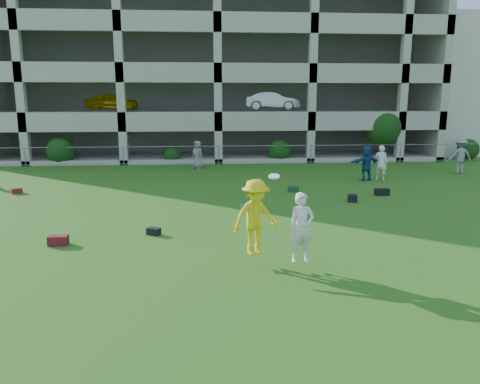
{
  "coord_description": "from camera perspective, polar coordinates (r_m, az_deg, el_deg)",
  "views": [
    {
      "loc": [
        -1.03,
        -10.77,
        4.2
      ],
      "look_at": [
        0.08,
        3.0,
        1.4
      ],
      "focal_mm": 35.0,
      "sensor_mm": 36.0,
      "label": 1
    }
  ],
  "objects": [
    {
      "name": "bag_red_f",
      "position": [
        23.05,
        -25.59,
        0.13
      ],
      "size": [
        0.53,
        0.49,
        0.24
      ],
      "primitive_type": "cube",
      "rotation": [
        0.0,
        0.0,
        0.62
      ],
      "color": "#5D1A10",
      "rests_on": "ground"
    },
    {
      "name": "parking_garage",
      "position": [
        38.52,
        -3.19,
        14.15
      ],
      "size": [
        30.0,
        14.0,
        12.0
      ],
      "color": "#9E998C",
      "rests_on": "ground"
    },
    {
      "name": "bystander_d",
      "position": [
        24.86,
        15.15,
        3.43
      ],
      "size": [
        1.75,
        1.03,
        1.8
      ],
      "primitive_type": "imported",
      "rotation": [
        0.0,
        0.0,
        3.46
      ],
      "color": "navy",
      "rests_on": "ground"
    },
    {
      "name": "ground",
      "position": [
        11.6,
        0.81,
        -9.77
      ],
      "size": [
        100.0,
        100.0,
        0.0
      ],
      "primitive_type": "plane",
      "color": "#235114",
      "rests_on": "ground"
    },
    {
      "name": "bag_red_a",
      "position": [
        14.58,
        -21.28,
        -5.52
      ],
      "size": [
        0.55,
        0.3,
        0.28
      ],
      "primitive_type": "cube",
      "rotation": [
        0.0,
        0.0,
        -0.01
      ],
      "color": "#52120E",
      "rests_on": "ground"
    },
    {
      "name": "bystander_e",
      "position": [
        25.23,
        16.8,
        3.45
      ],
      "size": [
        0.78,
        0.71,
        1.8
      ],
      "primitive_type": "imported",
      "rotation": [
        0.0,
        0.0,
        2.59
      ],
      "color": "white",
      "rests_on": "ground"
    },
    {
      "name": "fence",
      "position": [
        30.0,
        -2.62,
        4.58
      ],
      "size": [
        36.06,
        0.06,
        1.2
      ],
      "color": "gray",
      "rests_on": "ground"
    },
    {
      "name": "bystander_c",
      "position": [
        28.27,
        -5.21,
        4.56
      ],
      "size": [
        0.95,
        0.93,
        1.65
      ],
      "primitive_type": "imported",
      "rotation": [
        0.0,
        0.0,
        -0.73
      ],
      "color": "gray",
      "rests_on": "ground"
    },
    {
      "name": "bag_green_c",
      "position": [
        17.82,
        0.84,
        -1.74
      ],
      "size": [
        0.6,
        0.54,
        0.26
      ],
      "primitive_type": "cube",
      "rotation": [
        0.0,
        0.0,
        0.46
      ],
      "color": "#143818",
      "rests_on": "ground"
    },
    {
      "name": "bag_black_e",
      "position": [
        21.32,
        16.9,
        0.01
      ],
      "size": [
        0.61,
        0.31,
        0.3
      ],
      "primitive_type": "cube",
      "rotation": [
        0.0,
        0.0,
        0.02
      ],
      "color": "black",
      "rests_on": "ground"
    },
    {
      "name": "bag_green_g",
      "position": [
        21.32,
        6.53,
        0.37
      ],
      "size": [
        0.53,
        0.36,
        0.25
      ],
      "primitive_type": "cube",
      "rotation": [
        0.0,
        0.0,
        -0.12
      ],
      "color": "#143717",
      "rests_on": "ground"
    },
    {
      "name": "shrub_row",
      "position": [
        31.1,
        5.85,
        6.44
      ],
      "size": [
        34.38,
        2.52,
        3.5
      ],
      "color": "#163D11",
      "rests_on": "ground"
    },
    {
      "name": "crate_d",
      "position": [
        19.68,
        13.54,
        -0.74
      ],
      "size": [
        0.41,
        0.41,
        0.3
      ],
      "primitive_type": "cube",
      "rotation": [
        0.0,
        0.0,
        -0.19
      ],
      "color": "black",
      "rests_on": "ground"
    },
    {
      "name": "frisbee_contest",
      "position": [
        11.63,
        3.07,
        -3.35
      ],
      "size": [
        2.13,
        1.21,
        2.18
      ],
      "color": "yellow",
      "rests_on": "ground"
    },
    {
      "name": "bystander_f",
      "position": [
        28.87,
        25.25,
        4.03
      ],
      "size": [
        1.35,
        0.83,
        2.02
      ],
      "primitive_type": "imported",
      "rotation": [
        0.0,
        0.0,
        3.08
      ],
      "color": "gray",
      "rests_on": "ground"
    },
    {
      "name": "bag_black_b",
      "position": [
        14.83,
        -10.48,
        -4.74
      ],
      "size": [
        0.47,
        0.41,
        0.22
      ],
      "primitive_type": "cube",
      "rotation": [
        0.0,
        0.0,
        -0.49
      ],
      "color": "black",
      "rests_on": "ground"
    }
  ]
}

